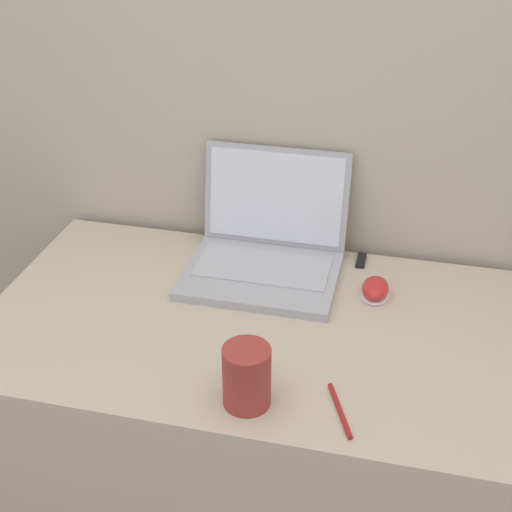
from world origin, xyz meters
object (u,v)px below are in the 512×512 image
Objects in this scene: computer_mouse at (375,289)px; usb_stick at (361,260)px; drink_cup at (247,376)px; laptop at (266,247)px; pen at (340,410)px.

computer_mouse is 1.42× the size of usb_stick.
laptop is at bearing 98.44° from drink_cup.
drink_cup is 0.92× the size of pen.
usb_stick is at bearing 108.39° from computer_mouse.
laptop is 0.26m from computer_mouse.
drink_cup is at bearing -175.80° from pen.
laptop reaches higher than computer_mouse.
laptop is at bearing -160.29° from usb_stick.
drink_cup is (0.07, -0.44, 0.01)m from laptop.
laptop is 5.55× the size of usb_stick.
usb_stick is (-0.04, 0.13, -0.01)m from computer_mouse.
computer_mouse is 0.69× the size of pen.
pen is at bearing -87.88° from usb_stick.
laptop reaches higher than usb_stick.
computer_mouse is 0.37m from pen.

